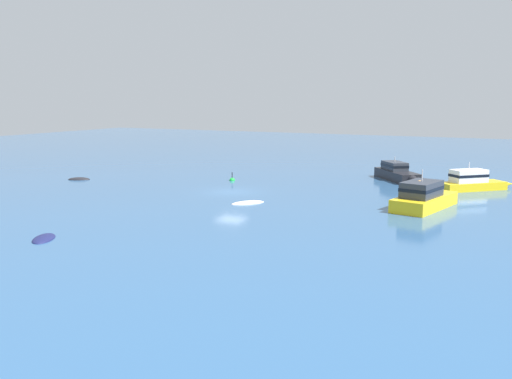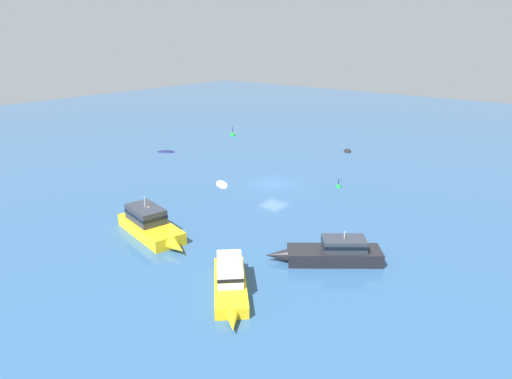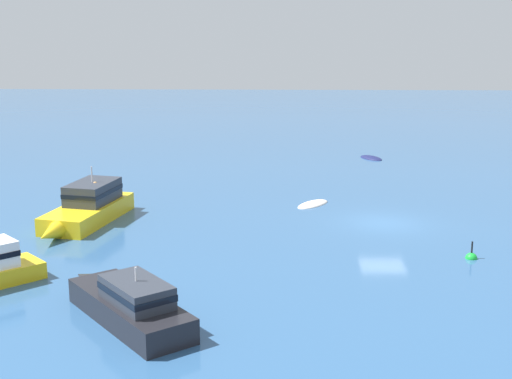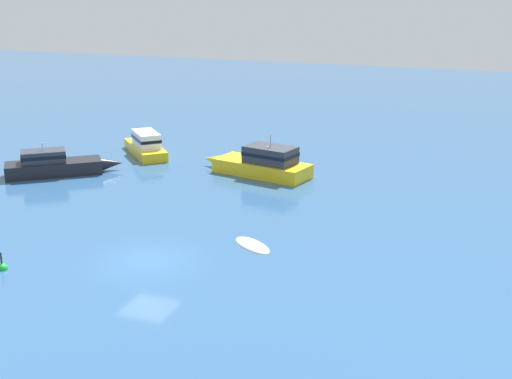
{
  "view_description": "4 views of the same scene",
  "coord_description": "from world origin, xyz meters",
  "px_view_note": "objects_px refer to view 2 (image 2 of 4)",
  "views": [
    {
      "loc": [
        -42.04,
        -23.5,
        8.16
      ],
      "look_at": [
        -5.35,
        -5.12,
        1.38
      ],
      "focal_mm": 38.97,
      "sensor_mm": 36.0,
      "label": 1
    },
    {
      "loc": [
        27.13,
        -36.92,
        15.13
      ],
      "look_at": [
        4.93,
        -9.19,
        2.84
      ],
      "focal_mm": 31.75,
      "sensor_mm": 36.0,
      "label": 2
    },
    {
      "loc": [
        38.45,
        -6.04,
        10.9
      ],
      "look_at": [
        -4.46,
        -7.24,
        0.83
      ],
      "focal_mm": 50.29,
      "sensor_mm": 36.0,
      "label": 3
    },
    {
      "loc": [
        -16.05,
        27.64,
        13.34
      ],
      "look_at": [
        -2.39,
        -8.71,
        1.43
      ],
      "focal_mm": 49.12,
      "sensor_mm": 36.0,
      "label": 4
    }
  ],
  "objects_px": {
    "tender": "(347,151)",
    "cabin_cruiser_1": "(332,252)",
    "dinghy_1": "(222,184)",
    "mooring_buoy": "(233,135)",
    "dinghy": "(166,152)",
    "cabin_cruiser": "(150,224)",
    "launch": "(230,280)",
    "channel_buoy": "(338,187)"
  },
  "relations": [
    {
      "from": "tender",
      "to": "cabin_cruiser_1",
      "type": "bearing_deg",
      "value": 176.71
    },
    {
      "from": "cabin_cruiser_1",
      "to": "dinghy_1",
      "type": "bearing_deg",
      "value": -61.94
    },
    {
      "from": "tender",
      "to": "mooring_buoy",
      "type": "bearing_deg",
      "value": 67.09
    },
    {
      "from": "dinghy",
      "to": "dinghy_1",
      "type": "distance_m",
      "value": 16.29
    },
    {
      "from": "cabin_cruiser",
      "to": "dinghy_1",
      "type": "relative_size",
      "value": 2.95
    },
    {
      "from": "dinghy_1",
      "to": "launch",
      "type": "xyz_separation_m",
      "value": [
        14.66,
        -15.08,
        0.75
      ]
    },
    {
      "from": "cabin_cruiser_1",
      "to": "channel_buoy",
      "type": "height_order",
      "value": "cabin_cruiser_1"
    },
    {
      "from": "dinghy",
      "to": "mooring_buoy",
      "type": "relative_size",
      "value": 1.55
    },
    {
      "from": "dinghy",
      "to": "channel_buoy",
      "type": "height_order",
      "value": "channel_buoy"
    },
    {
      "from": "cabin_cruiser",
      "to": "cabin_cruiser_1",
      "type": "height_order",
      "value": "cabin_cruiser"
    },
    {
      "from": "cabin_cruiser",
      "to": "mooring_buoy",
      "type": "xyz_separation_m",
      "value": [
        -19.42,
        31.78,
        -0.85
      ]
    },
    {
      "from": "dinghy_1",
      "to": "channel_buoy",
      "type": "distance_m",
      "value": 12.23
    },
    {
      "from": "dinghy_1",
      "to": "mooring_buoy",
      "type": "xyz_separation_m",
      "value": [
        -15.28,
        19.03,
        0.01
      ]
    },
    {
      "from": "cabin_cruiser_1",
      "to": "mooring_buoy",
      "type": "relative_size",
      "value": 4.2
    },
    {
      "from": "cabin_cruiser",
      "to": "mooring_buoy",
      "type": "relative_size",
      "value": 4.98
    },
    {
      "from": "tender",
      "to": "cabin_cruiser_1",
      "type": "xyz_separation_m",
      "value": [
        14.04,
        -28.88,
        0.72
      ]
    },
    {
      "from": "cabin_cruiser_1",
      "to": "launch",
      "type": "bearing_deg",
      "value": 29.49
    },
    {
      "from": "tender",
      "to": "dinghy_1",
      "type": "relative_size",
      "value": 0.82
    },
    {
      "from": "cabin_cruiser",
      "to": "launch",
      "type": "bearing_deg",
      "value": 0.11
    },
    {
      "from": "launch",
      "to": "dinghy_1",
      "type": "bearing_deg",
      "value": -179.48
    },
    {
      "from": "cabin_cruiser",
      "to": "channel_buoy",
      "type": "height_order",
      "value": "cabin_cruiser"
    },
    {
      "from": "dinghy",
      "to": "dinghy_1",
      "type": "relative_size",
      "value": 0.92
    },
    {
      "from": "dinghy",
      "to": "launch",
      "type": "relative_size",
      "value": 0.42
    },
    {
      "from": "tender",
      "to": "dinghy_1",
      "type": "xyz_separation_m",
      "value": [
        -3.62,
        -21.12,
        0.0
      ]
    },
    {
      "from": "cabin_cruiser_1",
      "to": "launch",
      "type": "distance_m",
      "value": 7.91
    },
    {
      "from": "launch",
      "to": "cabin_cruiser_1",
      "type": "bearing_deg",
      "value": 114.03
    },
    {
      "from": "dinghy",
      "to": "cabin_cruiser",
      "type": "xyz_separation_m",
      "value": [
        19.46,
        -18.27,
        0.86
      ]
    },
    {
      "from": "dinghy",
      "to": "cabin_cruiser_1",
      "type": "distance_m",
      "value": 35.56
    },
    {
      "from": "cabin_cruiser_1",
      "to": "launch",
      "type": "xyz_separation_m",
      "value": [
        -3.0,
        -7.32,
        0.03
      ]
    },
    {
      "from": "channel_buoy",
      "to": "launch",
      "type": "bearing_deg",
      "value": -78.18
    },
    {
      "from": "dinghy",
      "to": "channel_buoy",
      "type": "distance_m",
      "value": 25.41
    },
    {
      "from": "dinghy",
      "to": "cabin_cruiser",
      "type": "bearing_deg",
      "value": -74.02
    },
    {
      "from": "launch",
      "to": "mooring_buoy",
      "type": "xyz_separation_m",
      "value": [
        -29.94,
        34.11,
        -0.75
      ]
    },
    {
      "from": "dinghy",
      "to": "cabin_cruiser_1",
      "type": "xyz_separation_m",
      "value": [
        32.98,
        -13.28,
        0.72
      ]
    },
    {
      "from": "mooring_buoy",
      "to": "cabin_cruiser",
      "type": "bearing_deg",
      "value": -58.57
    },
    {
      "from": "cabin_cruiser_1",
      "to": "channel_buoy",
      "type": "relative_size",
      "value": 6.49
    },
    {
      "from": "channel_buoy",
      "to": "mooring_buoy",
      "type": "distance_m",
      "value": 28.04
    },
    {
      "from": "dinghy",
      "to": "tender",
      "type": "bearing_deg",
      "value": 8.66
    },
    {
      "from": "cabin_cruiser",
      "to": "mooring_buoy",
      "type": "bearing_deg",
      "value": 134.01
    },
    {
      "from": "channel_buoy",
      "to": "dinghy_1",
      "type": "bearing_deg",
      "value": -145.18
    },
    {
      "from": "dinghy_1",
      "to": "mooring_buoy",
      "type": "distance_m",
      "value": 24.41
    },
    {
      "from": "dinghy_1",
      "to": "cabin_cruiser_1",
      "type": "bearing_deg",
      "value": 13.2
    }
  ]
}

